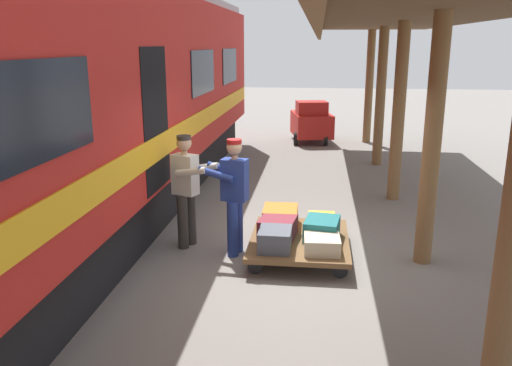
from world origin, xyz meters
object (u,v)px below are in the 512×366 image
at_px(luggage_cart, 299,240).
at_px(porter_in_overalls, 233,193).
at_px(suitcase_yellow_case, 322,222).
at_px(suitcase_burgundy_valise, 278,227).
at_px(suitcase_teal_softside, 322,229).
at_px(suitcase_slate_roller, 275,239).
at_px(suitcase_cream_canvas, 322,244).
at_px(suitcase_orange_carryall, 280,217).
at_px(porter_by_door, 187,187).
at_px(baggage_tug, 311,122).
at_px(train_car, 54,110).

height_order(luggage_cart, porter_in_overalls, porter_in_overalls).
xyz_separation_m(suitcase_yellow_case, porter_in_overalls, (1.27, 0.53, 0.56)).
xyz_separation_m(suitcase_burgundy_valise, suitcase_teal_softside, (-0.63, 0.00, 0.00)).
relative_size(suitcase_burgundy_valise, suitcase_yellow_case, 1.03).
bearing_deg(suitcase_slate_roller, suitcase_teal_softside, -142.65).
height_order(suitcase_teal_softside, suitcase_cream_canvas, suitcase_teal_softside).
relative_size(suitcase_orange_carryall, porter_by_door, 0.35).
xyz_separation_m(suitcase_cream_canvas, porter_by_door, (2.01, -0.64, 0.55)).
bearing_deg(suitcase_yellow_case, porter_by_door, 9.18).
xyz_separation_m(porter_by_door, baggage_tug, (-1.71, -8.96, -0.30)).
bearing_deg(suitcase_burgundy_valise, suitcase_slate_roller, 90.00).
height_order(luggage_cart, baggage_tug, baggage_tug).
xyz_separation_m(suitcase_teal_softside, porter_in_overalls, (1.27, 0.05, 0.51)).
relative_size(suitcase_teal_softside, suitcase_yellow_case, 1.11).
height_order(suitcase_cream_canvas, porter_in_overalls, porter_in_overalls).
bearing_deg(suitcase_teal_softside, suitcase_slate_roller, 37.35).
distance_m(suitcase_orange_carryall, baggage_tug, 8.65).
relative_size(suitcase_yellow_case, porter_in_overalls, 0.31).
height_order(suitcase_teal_softside, baggage_tug, baggage_tug).
bearing_deg(train_car, suitcase_yellow_case, -172.50).
relative_size(porter_by_door, baggage_tug, 0.91).
height_order(train_car, suitcase_teal_softside, train_car).
bearing_deg(suitcase_orange_carryall, suitcase_slate_roller, 90.00).
xyz_separation_m(train_car, luggage_cart, (-3.55, -0.02, -1.83)).
bearing_deg(suitcase_teal_softside, porter_in_overalls, 2.04).
xyz_separation_m(suitcase_yellow_case, suitcase_cream_canvas, (0.00, 0.97, 0.02)).
bearing_deg(suitcase_cream_canvas, porter_in_overalls, -19.02).
bearing_deg(luggage_cart, baggage_tug, -90.09).
relative_size(suitcase_burgundy_valise, suitcase_slate_roller, 1.05).
relative_size(train_car, suitcase_teal_softside, 30.71).
xyz_separation_m(suitcase_cream_canvas, baggage_tug, (0.30, -9.61, 0.25)).
bearing_deg(suitcase_teal_softside, suitcase_burgundy_valise, 0.00).
bearing_deg(baggage_tug, luggage_cart, 89.91).
relative_size(suitcase_slate_roller, porter_by_door, 0.30).
bearing_deg(train_car, baggage_tug, -111.27).
bearing_deg(suitcase_yellow_case, train_car, 7.50).
distance_m(train_car, suitcase_cream_canvas, 4.24).
bearing_deg(porter_by_door, baggage_tug, -100.77).
bearing_deg(baggage_tug, suitcase_slate_roller, 88.03).
xyz_separation_m(luggage_cart, suitcase_teal_softside, (-0.32, 0.00, 0.19)).
height_order(train_car, suitcase_cream_canvas, train_car).
relative_size(suitcase_yellow_case, baggage_tug, 0.28).
bearing_deg(suitcase_teal_softside, suitcase_orange_carryall, -37.35).
bearing_deg(suitcase_yellow_case, baggage_tug, -87.99).
xyz_separation_m(suitcase_burgundy_valise, suitcase_slate_roller, (0.00, 0.48, 0.00)).
height_order(train_car, suitcase_slate_roller, train_car).
xyz_separation_m(suitcase_burgundy_valise, suitcase_orange_carryall, (0.00, -0.48, 0.00)).
bearing_deg(baggage_tug, suitcase_teal_softside, 91.90).
height_order(train_car, suitcase_burgundy_valise, train_car).
bearing_deg(train_car, suitcase_slate_roller, 171.91).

